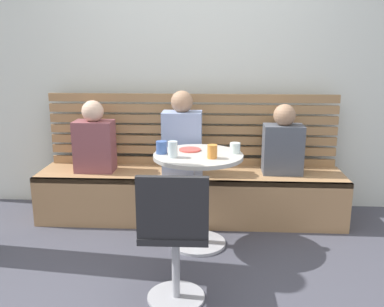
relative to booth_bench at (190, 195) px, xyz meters
name	(u,v)px	position (x,y,z in m)	size (l,w,h in m)	color
ground	(179,292)	(0.00, -1.20, -0.22)	(8.00, 8.00, 0.00)	#42424C
back_wall	(193,55)	(0.00, 0.44, 1.23)	(5.20, 0.10, 2.90)	silver
booth_bench	(190,195)	(0.00, 0.00, 0.00)	(2.70, 0.52, 0.44)	#A87C51
booth_backrest	(192,130)	(0.00, 0.24, 0.56)	(2.65, 0.04, 0.67)	#9A7249
cafe_table	(198,182)	(0.09, -0.52, 0.30)	(0.68, 0.68, 0.74)	#ADADB2
white_chair	(174,234)	(-0.01, -1.33, 0.24)	(0.40, 0.40, 0.85)	#ADADB2
person_adult	(182,137)	(-0.07, -0.01, 0.54)	(0.34, 0.22, 0.72)	#8C9EC6
person_child_left	(283,143)	(0.81, 0.03, 0.49)	(0.34, 0.22, 0.61)	#4C515B
person_child_middle	(94,140)	(-0.85, 0.00, 0.50)	(0.34, 0.22, 0.63)	brown
cup_glass_tall	(173,149)	(-0.09, -0.62, 0.58)	(0.07, 0.07, 0.12)	silver
cup_mug_blue	(162,147)	(-0.19, -0.51, 0.57)	(0.08, 0.08, 0.10)	#3D5B9E
cup_glass_short	(235,148)	(0.37, -0.47, 0.56)	(0.08, 0.08, 0.08)	silver
cup_tumbler_orange	(212,152)	(0.20, -0.63, 0.57)	(0.07, 0.07, 0.10)	orange
plate_small	(190,150)	(0.02, -0.40, 0.52)	(0.17, 0.17, 0.01)	#DB4C42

